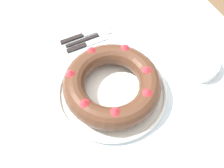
% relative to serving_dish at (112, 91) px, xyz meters
% --- Properties ---
extents(ground_plane, '(8.00, 8.00, 0.00)m').
position_rel_serving_dish_xyz_m(ground_plane, '(-0.02, -0.03, -0.73)').
color(ground_plane, brown).
extents(dining_table, '(1.48, 1.19, 0.72)m').
position_rel_serving_dish_xyz_m(dining_table, '(-0.02, -0.03, -0.08)').
color(dining_table, silver).
rests_on(dining_table, ground_plane).
extents(serving_dish, '(0.36, 0.36, 0.02)m').
position_rel_serving_dish_xyz_m(serving_dish, '(0.00, 0.00, 0.00)').
color(serving_dish, white).
rests_on(serving_dish, dining_table).
extents(bundt_cake, '(0.31, 0.31, 0.08)m').
position_rel_serving_dish_xyz_m(bundt_cake, '(-0.00, 0.00, 0.05)').
color(bundt_cake, '#4C2D1E').
rests_on(bundt_cake, serving_dish).
extents(fork, '(0.02, 0.18, 0.01)m').
position_rel_serving_dish_xyz_m(fork, '(-0.25, 0.04, -0.01)').
color(fork, black).
rests_on(fork, dining_table).
extents(serving_knife, '(0.02, 0.20, 0.01)m').
position_rel_serving_dish_xyz_m(serving_knife, '(-0.28, 0.01, -0.01)').
color(serving_knife, black).
rests_on(serving_knife, dining_table).
extents(cake_knife, '(0.02, 0.17, 0.01)m').
position_rel_serving_dish_xyz_m(cake_knife, '(-0.23, -0.00, -0.01)').
color(cake_knife, black).
rests_on(cake_knife, dining_table).
extents(side_bowl, '(0.14, 0.14, 0.04)m').
position_rel_serving_dish_xyz_m(side_bowl, '(0.04, 0.31, 0.01)').
color(side_bowl, white).
rests_on(side_bowl, dining_table).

